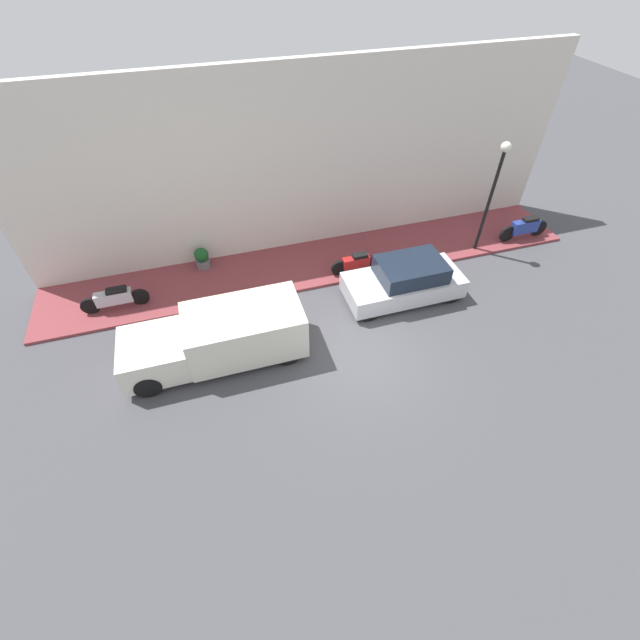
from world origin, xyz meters
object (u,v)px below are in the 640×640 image
scooter_silver (114,298)px  potted_plant (202,258)px  parked_car (405,281)px  motorcycle_blue (525,227)px  streetlamp (495,181)px  motorcycle_red (356,262)px  delivery_van (218,337)px

scooter_silver → potted_plant: 3.29m
scooter_silver → parked_car: bearing=-102.5°
motorcycle_blue → streetlamp: 3.14m
streetlamp → potted_plant: size_ratio=5.32×
motorcycle_red → potted_plant: 5.61m
streetlamp → motorcycle_blue: bearing=-87.7°
motorcycle_red → streetlamp: bearing=-90.1°
parked_car → potted_plant: size_ratio=5.07×
potted_plant → motorcycle_red: bearing=-109.7°
scooter_silver → potted_plant: (1.45, -2.95, -0.06)m
delivery_van → scooter_silver: delivery_van is taller
parked_car → delivery_van: 6.42m
delivery_van → parked_car: bearing=-81.6°
parked_car → scooter_silver: 9.59m
motorcycle_blue → streetlamp: (-0.09, 2.15, 2.29)m
streetlamp → delivery_van: bearing=104.2°
delivery_van → streetlamp: bearing=-75.8°
motorcycle_red → motorcycle_blue: 7.09m
streetlamp → motorcycle_red: bearing=89.9°
motorcycle_blue → parked_car: bearing=106.1°
motorcycle_red → potted_plant: size_ratio=2.38×
delivery_van → motorcycle_red: delivery_van is taller
potted_plant → delivery_van: bearing=-179.2°
delivery_van → potted_plant: size_ratio=6.64×
streetlamp → scooter_silver: bearing=88.1°
streetlamp → potted_plant: bearing=79.5°
parked_car → potted_plant: (3.53, 6.41, -0.19)m
delivery_van → motorcycle_red: (2.59, -5.23, -0.34)m
motorcycle_red → delivery_van: bearing=116.3°
parked_car → streetlamp: bearing=-66.8°
streetlamp → potted_plant: streetlamp is taller
parked_car → motorcycle_red: bearing=34.4°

